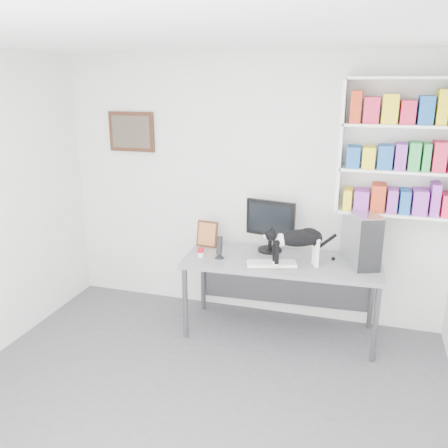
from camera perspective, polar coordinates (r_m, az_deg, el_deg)
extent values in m
cube|color=#56565B|center=(3.78, -5.16, -23.13)|extent=(4.00, 4.00, 0.01)
cube|color=white|center=(2.90, -6.66, 22.01)|extent=(4.00, 4.00, 0.01)
cube|color=silver|center=(4.92, 3.07, 4.22)|extent=(4.00, 0.01, 2.70)
cube|color=white|center=(4.56, 20.24, 8.58)|extent=(1.03, 0.28, 1.24)
cube|color=#412215|center=(5.26, -11.06, 10.84)|extent=(0.52, 0.04, 0.42)
cube|color=gray|center=(4.74, 6.79, -8.69)|extent=(1.90, 0.82, 0.78)
cube|color=black|center=(4.73, 5.61, -0.19)|extent=(0.54, 0.33, 0.54)
cube|color=white|center=(4.44, 5.73, -4.77)|extent=(0.49, 0.30, 0.04)
cube|color=#A4A4A8|center=(4.58, 16.18, -1.63)|extent=(0.38, 0.55, 0.50)
cylinder|color=black|center=(4.57, -0.54, -2.77)|extent=(0.11, 0.11, 0.23)
cube|color=#412215|center=(4.89, -2.04, -1.14)|extent=(0.23, 0.11, 0.28)
cylinder|color=red|center=(4.63, -2.82, -3.44)|extent=(0.08, 0.08, 0.09)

